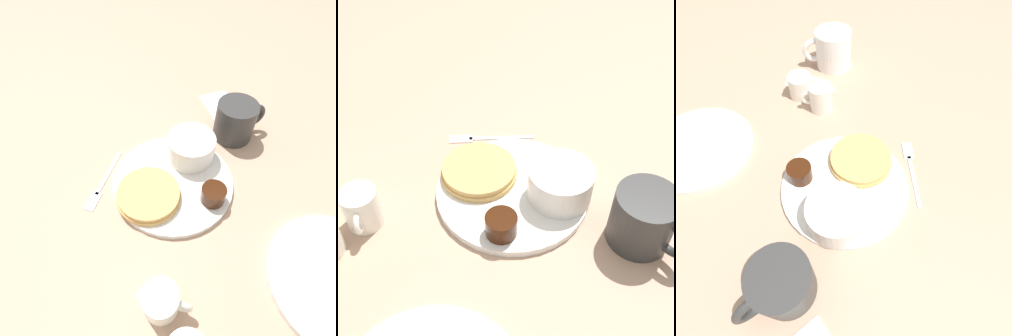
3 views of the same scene
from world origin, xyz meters
TOP-DOWN VIEW (x-y plane):
  - ground_plane at (0.00, 0.00)m, footprint 4.00×4.00m
  - plate at (0.00, 0.00)m, footprint 0.24×0.24m
  - pancake_stack at (0.02, -0.06)m, footprint 0.12×0.12m
  - bowl at (-0.04, 0.06)m, footprint 0.10×0.10m
  - syrup_cup at (0.07, 0.05)m, footprint 0.05×0.05m
  - butter_ramekin at (-0.04, 0.08)m, footprint 0.04×0.04m
  - coffee_mug at (-0.08, 0.18)m, footprint 0.09×0.12m
  - creamer_pitcher_near at (0.20, -0.10)m, footprint 0.05×0.07m
  - fork at (-0.05, -0.13)m, footprint 0.13×0.10m
  - napkin at (-0.18, 0.21)m, footprint 0.10×0.08m

SIDE VIEW (x-z plane):
  - ground_plane at x=0.00m, z-range 0.00..0.00m
  - napkin at x=-0.18m, z-range 0.00..0.00m
  - fork at x=-0.05m, z-range 0.00..0.00m
  - plate at x=0.00m, z-range 0.00..0.01m
  - pancake_stack at x=0.02m, z-range 0.01..0.03m
  - butter_ramekin at x=-0.04m, z-range 0.01..0.04m
  - syrup_cup at x=0.07m, z-range 0.01..0.04m
  - creamer_pitcher_near at x=0.20m, z-range 0.00..0.06m
  - bowl at x=-0.04m, z-range 0.01..0.07m
  - coffee_mug at x=-0.08m, z-range 0.00..0.09m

